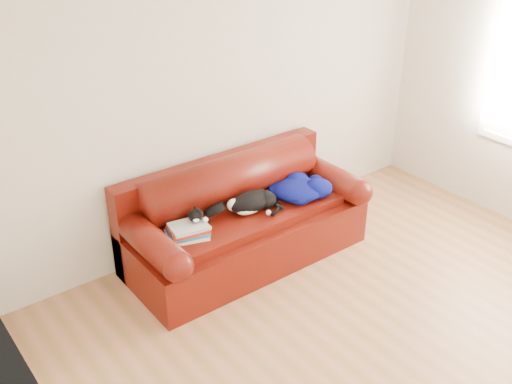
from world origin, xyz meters
The scene contains 7 objects.
ground centered at (0.00, 0.00, 0.00)m, with size 4.50×4.50×0.00m, color olive.
room_shell centered at (0.12, 0.02, 1.67)m, with size 4.52×4.02×2.61m.
sofa_base centered at (-0.24, 1.49, 0.24)m, with size 2.10×0.90×0.50m.
sofa_back centered at (-0.24, 1.74, 0.54)m, with size 2.10×1.01×0.88m.
book_stack centered at (-0.86, 1.42, 0.55)m, with size 0.38×0.33×0.10m.
cat centered at (-0.23, 1.43, 0.58)m, with size 0.57×0.38×0.22m.
blanket centered at (0.28, 1.39, 0.57)m, with size 0.57×0.55×0.17m.
Camera 1 is at (-2.86, -2.10, 3.05)m, focal length 42.00 mm.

